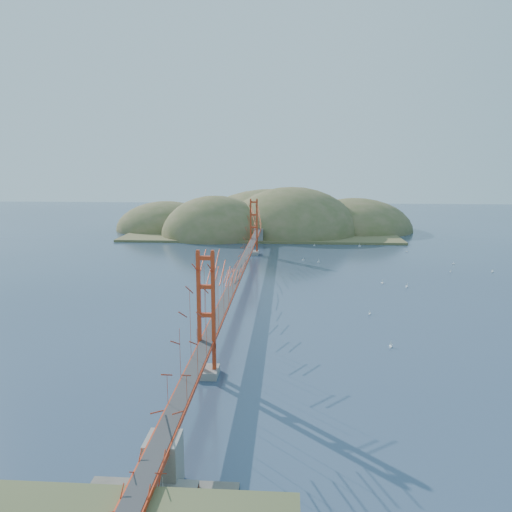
# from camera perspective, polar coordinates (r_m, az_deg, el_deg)

# --- Properties ---
(ground) EXTENTS (320.00, 320.00, 0.00)m
(ground) POSITION_cam_1_polar(r_m,az_deg,el_deg) (75.32, -1.87, -4.07)
(ground) COLOR navy
(ground) RESTS_ON ground
(bridge) EXTENTS (2.20, 94.40, 12.00)m
(bridge) POSITION_cam_1_polar(r_m,az_deg,el_deg) (74.01, -1.89, 1.22)
(bridge) COLOR gray
(bridge) RESTS_ON ground
(fort) EXTENTS (3.70, 2.30, 1.75)m
(fort) POSITION_cam_1_polar(r_m,az_deg,el_deg) (31.68, -10.55, -25.56)
(fort) COLOR maroon
(fort) RESTS_ON ground
(far_headlands) EXTENTS (84.00, 58.00, 25.00)m
(far_headlands) POSITION_cam_1_polar(r_m,az_deg,el_deg) (142.35, 1.74, 3.02)
(far_headlands) COLOR olive
(far_headlands) RESTS_ON ground
(sailboat_16) EXTENTS (0.58, 0.58, 0.64)m
(sailboat_16) POSITION_cam_1_polar(r_m,az_deg,el_deg) (97.27, 7.18, -0.64)
(sailboat_16) COLOR white
(sailboat_16) RESTS_ON ground
(sailboat_7) EXTENTS (0.64, 0.61, 0.72)m
(sailboat_7) POSITION_cam_1_polar(r_m,az_deg,el_deg) (112.28, 16.84, 0.52)
(sailboat_7) COLOR white
(sailboat_7) RESTS_ON ground
(sailboat_17) EXTENTS (0.57, 0.53, 0.64)m
(sailboat_17) POSITION_cam_1_polar(r_m,az_deg,el_deg) (101.88, 21.64, -0.81)
(sailboat_17) COLOR white
(sailboat_17) RESTS_ON ground
(sailboat_0) EXTENTS (0.47, 0.58, 0.68)m
(sailboat_0) POSITION_cam_1_polar(r_m,az_deg,el_deg) (81.42, 16.85, -3.29)
(sailboat_0) COLOR white
(sailboat_0) RESTS_ON ground
(sailboat_10) EXTENTS (0.48, 0.60, 0.70)m
(sailboat_10) POSITION_cam_1_polar(r_m,az_deg,el_deg) (55.39, 15.15, -9.86)
(sailboat_10) COLOR white
(sailboat_10) RESTS_ON ground
(sailboat_12) EXTENTS (0.55, 0.52, 0.62)m
(sailboat_12) POSITION_cam_1_polar(r_m,az_deg,el_deg) (98.92, 5.41, -0.42)
(sailboat_12) COLOR white
(sailboat_12) RESTS_ON ground
(sailboat_8) EXTENTS (0.65, 0.65, 0.68)m
(sailboat_8) POSITION_cam_1_polar(r_m,az_deg,el_deg) (97.30, 25.41, -1.62)
(sailboat_8) COLOR white
(sailboat_8) RESTS_ON ground
(sailboat_14) EXTENTS (0.52, 0.55, 0.62)m
(sailboat_14) POSITION_cam_1_polar(r_m,az_deg,el_deg) (65.88, 12.85, -6.41)
(sailboat_14) COLOR white
(sailboat_14) RESTS_ON ground
(sailboat_1) EXTENTS (0.58, 0.58, 0.64)m
(sailboat_1) POSITION_cam_1_polar(r_m,az_deg,el_deg) (82.75, 14.25, -2.94)
(sailboat_1) COLOR white
(sailboat_1) RESTS_ON ground
(sailboat_4) EXTENTS (0.54, 0.54, 0.56)m
(sailboat_4) POSITION_cam_1_polar(r_m,az_deg,el_deg) (94.65, 21.36, -1.64)
(sailboat_4) COLOR white
(sailboat_4) RESTS_ON ground
(sailboat_extra_0) EXTENTS (0.64, 0.55, 0.73)m
(sailboat_extra_0) POSITION_cam_1_polar(r_m,az_deg,el_deg) (117.16, 11.76, 1.17)
(sailboat_extra_0) COLOR white
(sailboat_extra_0) RESTS_ON ground
(sailboat_extra_1) EXTENTS (0.52, 0.51, 0.59)m
(sailboat_extra_1) POSITION_cam_1_polar(r_m,az_deg,el_deg) (116.18, 6.68, 1.24)
(sailboat_extra_1) COLOR white
(sailboat_extra_1) RESTS_ON ground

